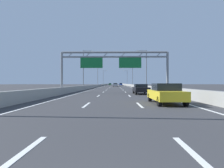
{
  "coord_description": "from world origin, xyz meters",
  "views": [
    {
      "loc": [
        0.16,
        -0.07,
        1.49
      ],
      "look_at": [
        -1.23,
        75.91,
        1.1
      ],
      "focal_mm": 29.83,
      "sensor_mm": 36.0,
      "label": 1
    }
  ],
  "objects_px": {
    "blue_car": "(121,84)",
    "sign_gantry": "(114,61)",
    "streetlamp_left_mid": "(84,67)",
    "streetlamp_left_distant": "(104,77)",
    "streetlamp_right_mid": "(145,67)",
    "green_car": "(110,84)",
    "yellow_car": "(166,93)",
    "silver_car": "(115,85)",
    "streetlamp_left_far": "(98,74)",
    "black_car": "(141,89)",
    "red_car": "(116,84)",
    "streetlamp_right_far": "(132,74)",
    "streetlamp_right_distant": "(127,77)"
  },
  "relations": [
    {
      "from": "streetlamp_left_mid",
      "to": "streetlamp_right_distant",
      "type": "bearing_deg",
      "value": 78.57
    },
    {
      "from": "sign_gantry",
      "to": "yellow_car",
      "type": "xyz_separation_m",
      "value": [
        3.93,
        -14.9,
        -4.07
      ]
    },
    {
      "from": "yellow_car",
      "to": "sign_gantry",
      "type": "bearing_deg",
      "value": 104.76
    },
    {
      "from": "streetlamp_right_mid",
      "to": "streetlamp_right_far",
      "type": "distance_m",
      "value": 36.92
    },
    {
      "from": "blue_car",
      "to": "green_car",
      "type": "height_order",
      "value": "blue_car"
    },
    {
      "from": "streetlamp_right_mid",
      "to": "yellow_car",
      "type": "xyz_separation_m",
      "value": [
        -3.67,
        -31.82,
        -4.64
      ]
    },
    {
      "from": "streetlamp_left_far",
      "to": "yellow_car",
      "type": "distance_m",
      "value": 69.81
    },
    {
      "from": "silver_car",
      "to": "yellow_car",
      "type": "xyz_separation_m",
      "value": [
        3.66,
        -63.64,
        -0.0
      ]
    },
    {
      "from": "streetlamp_right_far",
      "to": "blue_car",
      "type": "height_order",
      "value": "streetlamp_right_far"
    },
    {
      "from": "streetlamp_right_far",
      "to": "green_car",
      "type": "height_order",
      "value": "streetlamp_right_far"
    },
    {
      "from": "streetlamp_right_distant",
      "to": "blue_car",
      "type": "relative_size",
      "value": 2.02
    },
    {
      "from": "streetlamp_left_far",
      "to": "streetlamp_right_far",
      "type": "xyz_separation_m",
      "value": [
        14.93,
        0.0,
        0.0
      ]
    },
    {
      "from": "silver_car",
      "to": "red_car",
      "type": "bearing_deg",
      "value": 89.66
    },
    {
      "from": "streetlamp_right_mid",
      "to": "black_car",
      "type": "bearing_deg",
      "value": -100.89
    },
    {
      "from": "streetlamp_left_far",
      "to": "black_car",
      "type": "xyz_separation_m",
      "value": [
        11.07,
        -56.99,
        -4.69
      ]
    },
    {
      "from": "sign_gantry",
      "to": "yellow_car",
      "type": "height_order",
      "value": "sign_gantry"
    },
    {
      "from": "streetlamp_right_far",
      "to": "streetlamp_right_distant",
      "type": "distance_m",
      "value": 36.92
    },
    {
      "from": "streetlamp_left_mid",
      "to": "streetlamp_right_mid",
      "type": "distance_m",
      "value": 14.93
    },
    {
      "from": "streetlamp_left_mid",
      "to": "streetlamp_left_distant",
      "type": "xyz_separation_m",
      "value": [
        0.0,
        73.84,
        0.0
      ]
    },
    {
      "from": "streetlamp_left_mid",
      "to": "streetlamp_left_distant",
      "type": "distance_m",
      "value": 73.84
    },
    {
      "from": "streetlamp_left_mid",
      "to": "green_car",
      "type": "distance_m",
      "value": 80.72
    },
    {
      "from": "streetlamp_left_distant",
      "to": "streetlamp_left_mid",
      "type": "bearing_deg",
      "value": -90.0
    },
    {
      "from": "streetlamp_right_mid",
      "to": "streetlamp_right_far",
      "type": "relative_size",
      "value": 1.0
    },
    {
      "from": "streetlamp_right_far",
      "to": "streetlamp_right_distant",
      "type": "relative_size",
      "value": 1.0
    },
    {
      "from": "sign_gantry",
      "to": "red_car",
      "type": "bearing_deg",
      "value": 89.68
    },
    {
      "from": "silver_car",
      "to": "green_car",
      "type": "distance_m",
      "value": 48.81
    },
    {
      "from": "red_car",
      "to": "black_car",
      "type": "bearing_deg",
      "value": -87.2
    },
    {
      "from": "black_car",
      "to": "streetlamp_right_far",
      "type": "bearing_deg",
      "value": 86.12
    },
    {
      "from": "black_car",
      "to": "silver_car",
      "type": "bearing_deg",
      "value": 93.81
    },
    {
      "from": "streetlamp_left_mid",
      "to": "yellow_car",
      "type": "relative_size",
      "value": 2.17
    },
    {
      "from": "streetlamp_left_mid",
      "to": "silver_car",
      "type": "distance_m",
      "value": 33.04
    },
    {
      "from": "streetlamp_left_mid",
      "to": "streetlamp_left_far",
      "type": "height_order",
      "value": "same"
    },
    {
      "from": "streetlamp_left_mid",
      "to": "streetlamp_left_far",
      "type": "distance_m",
      "value": 36.92
    },
    {
      "from": "streetlamp_right_distant",
      "to": "yellow_car",
      "type": "distance_m",
      "value": 105.82
    },
    {
      "from": "blue_car",
      "to": "red_car",
      "type": "bearing_deg",
      "value": -97.94
    },
    {
      "from": "streetlamp_right_distant",
      "to": "sign_gantry",
      "type": "bearing_deg",
      "value": -94.78
    },
    {
      "from": "streetlamp_left_mid",
      "to": "streetlamp_left_distant",
      "type": "bearing_deg",
      "value": 90.0
    },
    {
      "from": "streetlamp_left_far",
      "to": "silver_car",
      "type": "distance_m",
      "value": 10.27
    },
    {
      "from": "streetlamp_left_far",
      "to": "blue_car",
      "type": "xyz_separation_m",
      "value": [
        11.06,
        35.78,
        -4.63
      ]
    },
    {
      "from": "black_car",
      "to": "red_car",
      "type": "relative_size",
      "value": 0.98
    },
    {
      "from": "streetlamp_left_mid",
      "to": "streetlamp_right_far",
      "type": "relative_size",
      "value": 1.0
    },
    {
      "from": "streetlamp_left_mid",
      "to": "streetlamp_right_distant",
      "type": "distance_m",
      "value": 75.33
    },
    {
      "from": "streetlamp_right_mid",
      "to": "green_car",
      "type": "relative_size",
      "value": 2.08
    },
    {
      "from": "sign_gantry",
      "to": "streetlamp_left_far",
      "type": "xyz_separation_m",
      "value": [
        -7.34,
        53.84,
        0.58
      ]
    },
    {
      "from": "red_car",
      "to": "blue_car",
      "type": "bearing_deg",
      "value": 82.06
    },
    {
      "from": "streetlamp_right_mid",
      "to": "yellow_car",
      "type": "height_order",
      "value": "streetlamp_right_mid"
    },
    {
      "from": "streetlamp_right_mid",
      "to": "red_car",
      "type": "bearing_deg",
      "value": 98.44
    },
    {
      "from": "streetlamp_right_mid",
      "to": "silver_car",
      "type": "distance_m",
      "value": 32.98
    },
    {
      "from": "sign_gantry",
      "to": "green_car",
      "type": "distance_m",
      "value": 97.56
    },
    {
      "from": "blue_car",
      "to": "sign_gantry",
      "type": "bearing_deg",
      "value": -92.38
    }
  ]
}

